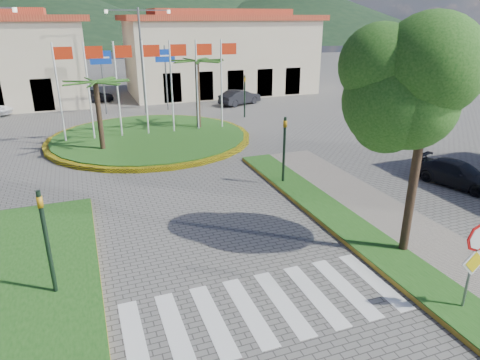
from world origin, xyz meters
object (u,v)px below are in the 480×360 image
object	(u,v)px
roundabout_island	(150,137)
deciduous_tree	(427,97)
car_dark_a	(93,96)
stop_sign	(475,253)
car_side_right	(458,174)
car_dark_b	(240,97)

from	to	relation	value
roundabout_island	deciduous_tree	world-z (taller)	deciduous_tree
roundabout_island	car_dark_a	world-z (taller)	roundabout_island
deciduous_tree	stop_sign	bearing A→B (deg)	-101.18
deciduous_tree	car_dark_a	world-z (taller)	deciduous_tree
deciduous_tree	car_dark_a	size ratio (longest dim) A/B	1.94
car_dark_a	car_side_right	world-z (taller)	car_dark_a
roundabout_island	car_dark_a	distance (m)	14.87
deciduous_tree	roundabout_island	bearing A→B (deg)	107.91
stop_sign	deciduous_tree	xyz separation A→B (m)	(0.60, 3.04, 3.38)
deciduous_tree	car_dark_b	bearing A→B (deg)	81.31
roundabout_island	car_side_right	distance (m)	17.65
roundabout_island	deciduous_tree	size ratio (longest dim) A/B	1.87
roundabout_island	car_dark_b	distance (m)	13.02
deciduous_tree	car_side_right	distance (m)	8.95
roundabout_island	car_dark_b	world-z (taller)	roundabout_island
deciduous_tree	car_side_right	bearing A→B (deg)	32.02
car_dark_b	car_side_right	distance (m)	22.01
car_side_right	deciduous_tree	bearing A→B (deg)	-165.01
roundabout_island	car_dark_b	size ratio (longest dim) A/B	3.16
car_side_right	stop_sign	bearing A→B (deg)	-152.02
car_dark_a	roundabout_island	bearing A→B (deg)	-177.68
roundabout_island	car_dark_a	size ratio (longest dim) A/B	3.62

